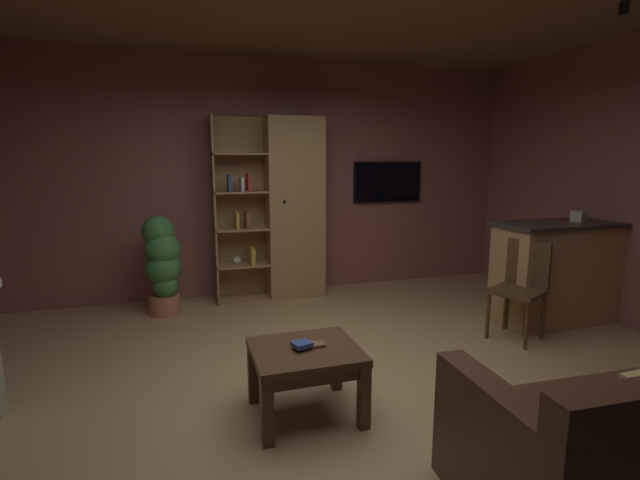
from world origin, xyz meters
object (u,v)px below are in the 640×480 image
at_px(kitchen_bar_counter, 567,271).
at_px(coffee_table, 306,361).
at_px(table_book_0, 316,344).
at_px(potted_floor_plant, 162,262).
at_px(tissue_box, 579,216).
at_px(bookshelf_cabinet, 287,210).
at_px(table_book_1, 302,344).
at_px(leather_couch, 640,447).
at_px(wall_mounted_tv, 388,182).
at_px(dining_chair, 522,283).

height_order(kitchen_bar_counter, coffee_table, kitchen_bar_counter).
xyz_separation_m(table_book_0, potted_floor_plant, (-1.01, 2.38, 0.11)).
bearing_deg(tissue_box, bookshelf_cabinet, 147.01).
xyz_separation_m(coffee_table, table_book_1, (-0.03, -0.01, 0.12)).
height_order(bookshelf_cabinet, table_book_0, bookshelf_cabinet).
xyz_separation_m(leather_couch, wall_mounted_tv, (0.60, 4.13, 1.07)).
xyz_separation_m(tissue_box, dining_chair, (-0.87, -0.24, -0.57)).
bearing_deg(bookshelf_cabinet, table_book_1, -101.38).
height_order(bookshelf_cabinet, wall_mounted_tv, bookshelf_cabinet).
height_order(coffee_table, potted_floor_plant, potted_floor_plant).
bearing_deg(leather_couch, table_book_1, 137.74).
xyz_separation_m(bookshelf_cabinet, dining_chair, (1.78, -1.97, -0.54)).
relative_size(bookshelf_cabinet, leather_couch, 1.27).
height_order(leather_couch, wall_mounted_tv, wall_mounted_tv).
relative_size(bookshelf_cabinet, kitchen_bar_counter, 1.38).
height_order(kitchen_bar_counter, wall_mounted_tv, wall_mounted_tv).
distance_m(bookshelf_cabinet, coffee_table, 2.81).
bearing_deg(wall_mounted_tv, potted_floor_plant, -170.31).
bearing_deg(table_book_1, kitchen_bar_counter, 17.38).
distance_m(bookshelf_cabinet, tissue_box, 3.16).
bearing_deg(wall_mounted_tv, dining_chair, -80.52).
xyz_separation_m(table_book_1, wall_mounted_tv, (1.96, 2.89, 0.87)).
relative_size(table_book_0, dining_chair, 0.12).
relative_size(table_book_0, potted_floor_plant, 0.10).
relative_size(dining_chair, wall_mounted_tv, 0.96).
bearing_deg(table_book_0, coffee_table, -170.70).
bearing_deg(bookshelf_cabinet, tissue_box, -32.99).
bearing_deg(leather_couch, table_book_0, 134.93).
height_order(bookshelf_cabinet, leather_couch, bookshelf_cabinet).
distance_m(bookshelf_cabinet, leather_couch, 4.07).
distance_m(kitchen_bar_counter, potted_floor_plant, 4.27).
xyz_separation_m(table_book_0, wall_mounted_tv, (1.86, 2.87, 0.90)).
distance_m(bookshelf_cabinet, table_book_0, 2.76).
distance_m(bookshelf_cabinet, table_book_1, 2.79).
height_order(bookshelf_cabinet, table_book_1, bookshelf_cabinet).
height_order(leather_couch, potted_floor_plant, potted_floor_plant).
relative_size(coffee_table, table_book_1, 5.98).
bearing_deg(potted_floor_plant, table_book_0, -66.88).
bearing_deg(table_book_0, bookshelf_cabinet, 80.68).
xyz_separation_m(kitchen_bar_counter, potted_floor_plant, (-4.03, 1.43, 0.06)).
distance_m(potted_floor_plant, wall_mounted_tv, 3.02).
relative_size(table_book_0, table_book_1, 0.95).
xyz_separation_m(leather_couch, potted_floor_plant, (-2.27, 3.64, 0.29)).
bearing_deg(dining_chair, leather_couch, -116.31).
xyz_separation_m(table_book_1, dining_chair, (2.32, 0.71, 0.03)).
distance_m(tissue_box, dining_chair, 1.07).
xyz_separation_m(leather_couch, coffee_table, (-1.33, 1.25, 0.08)).
distance_m(table_book_1, wall_mounted_tv, 3.60).
bearing_deg(dining_chair, kitchen_bar_counter, 18.24).
distance_m(coffee_table, potted_floor_plant, 2.58).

